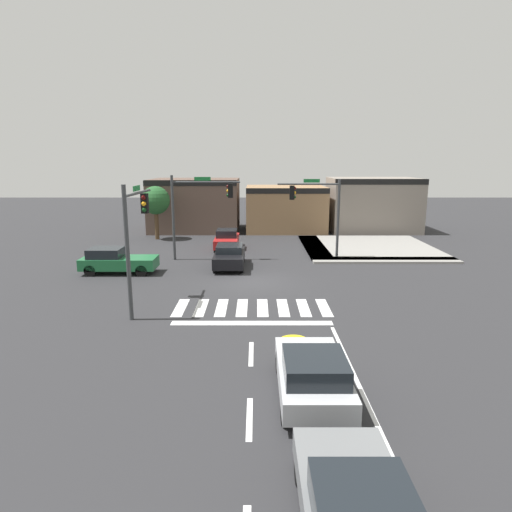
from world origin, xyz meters
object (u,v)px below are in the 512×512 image
object	(u,v)px
car_black	(227,256)
roadside_tree	(153,201)
car_silver	(310,374)
traffic_signal_southwest	(133,224)
car_green	(114,261)
traffic_signal_northwest	(196,202)
traffic_signal_northeast	(315,204)
car_red	(225,239)

from	to	relation	value
car_black	roadside_tree	xyz separation A→B (m)	(-6.97, 10.42, 2.62)
car_black	car_silver	world-z (taller)	car_silver
traffic_signal_southwest	car_green	world-z (taller)	traffic_signal_southwest
car_green	car_silver	distance (m)	17.60
car_black	car_silver	xyz separation A→B (m)	(3.31, -16.04, 0.02)
traffic_signal_northwest	traffic_signal_northeast	world-z (taller)	traffic_signal_northwest
traffic_signal_northeast	car_green	distance (m)	13.67
traffic_signal_northwest	roadside_tree	world-z (taller)	traffic_signal_northwest
traffic_signal_northwest	traffic_signal_northeast	size ratio (longest dim) A/B	1.05
traffic_signal_northwest	car_red	size ratio (longest dim) A/B	1.40
traffic_signal_northeast	car_red	size ratio (longest dim) A/B	1.34
car_red	roadside_tree	world-z (taller)	roadside_tree
car_green	roadside_tree	world-z (taller)	roadside_tree
traffic_signal_northeast	car_silver	xyz separation A→B (m)	(-2.59, -18.54, -3.08)
car_green	car_silver	bearing A→B (deg)	-55.05
traffic_signal_northeast	roadside_tree	size ratio (longest dim) A/B	1.19
roadside_tree	car_silver	bearing A→B (deg)	-68.77
traffic_signal_northwest	roadside_tree	xyz separation A→B (m)	(-4.74, 8.24, -0.62)
traffic_signal_southwest	car_black	world-z (taller)	traffic_signal_southwest
traffic_signal_northwest	car_black	bearing A→B (deg)	-44.44
car_green	car_silver	xyz separation A→B (m)	(10.08, -14.43, -0.03)
traffic_signal_northwest	car_green	distance (m)	6.73
car_silver	car_red	distance (m)	22.28
traffic_signal_northeast	car_silver	world-z (taller)	traffic_signal_northeast
car_black	roadside_tree	world-z (taller)	roadside_tree
car_green	car_red	size ratio (longest dim) A/B	1.09
car_red	car_black	bearing A→B (deg)	5.39
car_green	roadside_tree	size ratio (longest dim) A/B	0.97
car_silver	car_black	bearing A→B (deg)	11.65
car_green	roadside_tree	bearing A→B (deg)	90.92
traffic_signal_northwest	traffic_signal_southwest	distance (m)	10.47
traffic_signal_northeast	roadside_tree	distance (m)	15.11
traffic_signal_southwest	roadside_tree	bearing A→B (deg)	10.12
traffic_signal_southwest	car_black	xyz separation A→B (m)	(3.65, 8.19, -3.19)
traffic_signal_northwest	traffic_signal_northeast	xyz separation A→B (m)	(8.12, 0.32, -0.14)
car_green	traffic_signal_northwest	bearing A→B (deg)	39.81
car_green	car_red	bearing A→B (deg)	50.37
car_red	traffic_signal_southwest	bearing A→B (deg)	-12.37
car_green	car_black	bearing A→B (deg)	13.38
car_silver	roadside_tree	world-z (taller)	roadside_tree
car_black	car_green	bearing A→B (deg)	-76.62
traffic_signal_southwest	roadside_tree	world-z (taller)	traffic_signal_southwest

